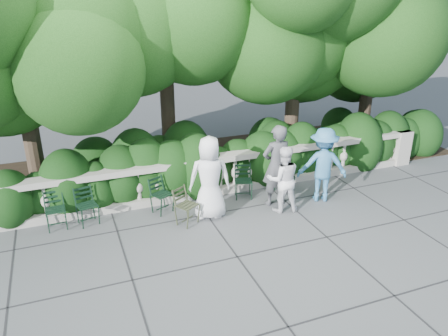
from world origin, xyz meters
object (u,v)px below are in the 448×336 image
object	(u,v)px
chair_c	(244,200)
person_casual_man	(283,179)
person_businessman	(210,178)
chair_d	(167,214)
chair_a	(59,232)
chair_weathered	(193,226)
person_older_blue	(323,165)
chair_e	(286,194)
chair_b	(92,226)
person_woman_grey	(276,166)

from	to	relation	value
chair_c	person_casual_man	bearing A→B (deg)	-35.53
person_businessman	chair_d	bearing A→B (deg)	-12.00
chair_d	chair_a	bearing A→B (deg)	152.35
chair_d	person_businessman	world-z (taller)	person_businessman
chair_d	person_casual_man	xyz separation A→B (m)	(2.52, -0.76, 0.78)
chair_a	person_businessman	world-z (taller)	person_businessman
chair_d	person_businessman	size ratio (longest dim) A/B	0.45
chair_weathered	person_businessman	world-z (taller)	person_businessman
chair_c	person_older_blue	bearing A→B (deg)	-2.85
chair_e	chair_weathered	world-z (taller)	same
chair_b	chair_e	size ratio (longest dim) A/B	1.00
chair_a	chair_e	bearing A→B (deg)	-3.42
chair_a	chair_e	size ratio (longest dim) A/B	1.00
chair_d	chair_weathered	bearing A→B (deg)	-87.58
chair_b	person_older_blue	world-z (taller)	person_older_blue
person_woman_grey	person_older_blue	size ratio (longest dim) A/B	1.08
chair_a	person_casual_man	xyz separation A→B (m)	(4.85, -0.82, 0.78)
person_older_blue	person_woman_grey	bearing A→B (deg)	12.82
chair_b	person_woman_grey	bearing A→B (deg)	-19.96
person_casual_man	chair_weathered	bearing A→B (deg)	12.15
chair_weathered	person_businessman	xyz separation A→B (m)	(0.50, 0.28, 0.93)
chair_weathered	person_woman_grey	size ratio (longest dim) A/B	0.43
chair_d	chair_b	bearing A→B (deg)	152.55
chair_a	chair_weathered	bearing A→B (deg)	-18.32
chair_a	chair_d	size ratio (longest dim) A/B	1.00
chair_d	chair_e	distance (m)	3.04
chair_a	person_woman_grey	world-z (taller)	person_woman_grey
chair_weathered	person_older_blue	xyz separation A→B (m)	(3.27, 0.12, 0.90)
chair_e	chair_weathered	distance (m)	2.74
chair_b	person_woman_grey	size ratio (longest dim) A/B	0.43
chair_c	chair_d	bearing A→B (deg)	-163.05
chair_b	chair_c	world-z (taller)	same
chair_c	person_businessman	bearing A→B (deg)	-139.72
chair_e	chair_weathered	xyz separation A→B (m)	(-2.66, -0.68, 0.00)
chair_b	chair_e	bearing A→B (deg)	-14.84
chair_a	chair_weathered	size ratio (longest dim) A/B	1.00
chair_c	person_casual_man	size ratio (longest dim) A/B	0.54
chair_e	person_older_blue	xyz separation A→B (m)	(0.62, -0.56, 0.90)
person_woman_grey	person_casual_man	distance (m)	0.41
chair_b	chair_d	world-z (taller)	same
chair_a	person_casual_man	world-z (taller)	person_casual_man
chair_weathered	person_businessman	bearing A→B (deg)	-3.89
person_casual_man	chair_c	bearing A→B (deg)	-38.61
chair_c	chair_e	bearing A→B (deg)	13.78
chair_b	person_older_blue	distance (m)	5.43
person_woman_grey	person_casual_man	xyz separation A→B (m)	(-0.01, -0.36, -0.19)
chair_c	person_woman_grey	world-z (taller)	person_woman_grey
chair_d	chair_weathered	xyz separation A→B (m)	(0.39, -0.71, 0.00)
chair_c	chair_weathered	distance (m)	1.69
person_businessman	person_older_blue	size ratio (longest dim) A/B	1.04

